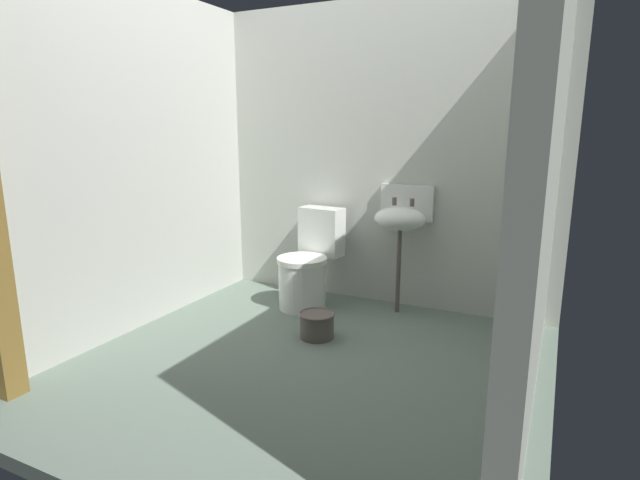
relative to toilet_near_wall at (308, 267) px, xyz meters
name	(u,v)px	position (x,y,z in m)	size (l,w,h in m)	color
ground_plane	(299,362)	(0.39, -0.89, -0.36)	(2.96, 2.89, 0.08)	slate
wall_back	(373,157)	(0.39, 0.40, 0.88)	(2.96, 0.10, 2.39)	#B8BDB3
wall_left	(140,160)	(-0.94, -0.79, 0.88)	(0.10, 2.69, 2.39)	#B7B9B1
wall_right	(545,175)	(1.72, -0.79, 0.88)	(0.10, 2.69, 2.39)	#B6BEAD
toilet_near_wall	(308,267)	(0.00, 0.00, 0.00)	(0.44, 0.62, 0.78)	white
sink	(401,217)	(0.71, 0.19, 0.43)	(0.42, 0.35, 0.99)	#564E47
bucket	(317,324)	(0.36, -0.57, -0.23)	(0.25, 0.25, 0.18)	#564E47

